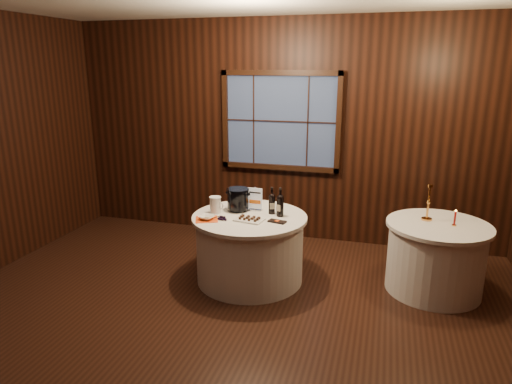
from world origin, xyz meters
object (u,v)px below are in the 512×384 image
(port_bottle_left, at_px, (272,202))
(chocolate_box, at_px, (277,221))
(sign_stand, at_px, (255,203))
(port_bottle_right, at_px, (280,204))
(ice_bucket, at_px, (238,199))
(grape_bunch, at_px, (223,218))
(cracker_bowl, at_px, (207,217))
(main_table, at_px, (250,248))
(brass_candlestick, at_px, (428,207))
(glass_pitcher, at_px, (215,205))
(red_candle, at_px, (455,219))
(chocolate_plate, at_px, (249,219))
(side_table, at_px, (435,257))

(port_bottle_left, height_order, chocolate_box, port_bottle_left)
(sign_stand, bearing_deg, port_bottle_right, -17.03)
(ice_bucket, distance_m, grape_bunch, 0.37)
(port_bottle_right, xyz_separation_m, cracker_bowl, (-0.74, -0.33, -0.12))
(main_table, distance_m, cracker_bowl, 0.63)
(grape_bunch, distance_m, brass_candlestick, 2.21)
(cracker_bowl, bearing_deg, glass_pitcher, 87.03)
(port_bottle_left, bearing_deg, red_candle, -20.20)
(main_table, distance_m, glass_pitcher, 0.62)
(ice_bucket, relative_size, chocolate_box, 1.39)
(port_bottle_right, distance_m, chocolate_plate, 0.39)
(side_table, distance_m, port_bottle_left, 1.86)
(grape_bunch, bearing_deg, red_candle, 11.38)
(port_bottle_right, xyz_separation_m, ice_bucket, (-0.51, 0.06, -0.00))
(sign_stand, height_order, grape_bunch, sign_stand)
(port_bottle_right, distance_m, chocolate_box, 0.24)
(port_bottle_right, relative_size, ice_bucket, 1.24)
(port_bottle_left, xyz_separation_m, port_bottle_right, (0.11, -0.06, 0.01))
(side_table, xyz_separation_m, sign_stand, (-1.99, -0.10, 0.48))
(chocolate_plate, distance_m, glass_pitcher, 0.47)
(main_table, xyz_separation_m, brass_candlestick, (1.88, 0.40, 0.53))
(port_bottle_right, xyz_separation_m, brass_candlestick, (1.55, 0.31, 0.00))
(port_bottle_right, relative_size, cracker_bowl, 2.00)
(ice_bucket, bearing_deg, red_candle, 3.41)
(chocolate_plate, distance_m, red_candle, 2.14)
(sign_stand, bearing_deg, cracker_bowl, -128.82)
(grape_bunch, bearing_deg, ice_bucket, 79.72)
(sign_stand, xyz_separation_m, grape_bunch, (-0.25, -0.41, -0.08))
(main_table, height_order, brass_candlestick, brass_candlestick)
(ice_bucket, distance_m, chocolate_plate, 0.39)
(main_table, height_order, chocolate_plate, chocolate_plate)
(side_table, distance_m, cracker_bowl, 2.51)
(main_table, xyz_separation_m, cracker_bowl, (-0.41, -0.25, 0.41))
(side_table, xyz_separation_m, cracker_bowl, (-2.41, -0.55, 0.41))
(side_table, xyz_separation_m, ice_bucket, (-2.18, -0.16, 0.52))
(main_table, distance_m, brass_candlestick, 1.99)
(red_candle, bearing_deg, chocolate_box, -167.46)
(ice_bucket, height_order, chocolate_box, ice_bucket)
(port_bottle_left, xyz_separation_m, brass_candlestick, (1.66, 0.25, 0.01))
(port_bottle_right, xyz_separation_m, red_candle, (1.82, 0.20, -0.07))
(chocolate_box, height_order, grape_bunch, grape_bunch)
(chocolate_plate, bearing_deg, cracker_bowl, -168.68)
(grape_bunch, bearing_deg, side_table, 12.61)
(chocolate_plate, bearing_deg, port_bottle_left, 59.87)
(sign_stand, distance_m, ice_bucket, 0.20)
(red_candle, bearing_deg, glass_pitcher, -173.60)
(main_table, bearing_deg, red_candle, 7.40)
(glass_pitcher, bearing_deg, red_candle, 20.63)
(chocolate_box, xyz_separation_m, glass_pitcher, (-0.74, 0.12, 0.09))
(side_table, height_order, port_bottle_right, port_bottle_right)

